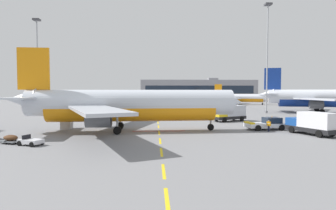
# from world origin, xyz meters

# --- Properties ---
(ground) EXTENTS (400.00, 400.00, 0.00)m
(ground) POSITION_xyz_m (40.00, 40.00, 0.00)
(ground) COLOR slate
(apron_paint_markings) EXTENTS (8.00, 95.43, 0.01)m
(apron_paint_markings) POSITION_xyz_m (18.00, 37.03, 0.00)
(apron_paint_markings) COLOR yellow
(apron_paint_markings) RESTS_ON ground
(airliner_foreground) EXTENTS (34.77, 34.60, 12.20)m
(airliner_foreground) POSITION_xyz_m (13.46, 21.85, 3.95)
(airliner_foreground) COLOR silver
(airliner_foreground) RESTS_ON ground
(pushback_tug) EXTENTS (6.25, 3.66, 2.08)m
(pushback_tug) POSITION_xyz_m (34.85, 22.82, 0.90)
(pushback_tug) COLOR silver
(pushback_tug) RESTS_ON ground
(airliner_mid_left) EXTENTS (35.64, 34.56, 12.74)m
(airliner_mid_left) POSITION_xyz_m (65.02, 56.12, 4.12)
(airliner_mid_left) COLOR silver
(airliner_mid_left) RESTS_ON ground
(airliner_far_center) EXTENTS (25.71, 24.62, 9.28)m
(airliner_far_center) POSITION_xyz_m (56.63, 106.34, 3.00)
(airliner_far_center) COLOR silver
(airliner_far_center) RESTS_ON ground
(catering_truck) EXTENTS (7.33, 5.28, 3.14)m
(catering_truck) POSITION_xyz_m (32.43, 35.26, 1.65)
(catering_truck) COLOR black
(catering_truck) RESTS_ON ground
(fuel_service_truck) EXTENTS (4.66, 7.40, 3.14)m
(fuel_service_truck) POSITION_xyz_m (38.98, 17.28, 1.65)
(fuel_service_truck) COLOR black
(fuel_service_truck) RESTS_ON ground
(ground_power_truck) EXTENTS (6.21, 6.99, 3.14)m
(ground_power_truck) POSITION_xyz_m (-0.06, 40.30, 1.65)
(ground_power_truck) COLOR black
(ground_power_truck) RESTS_ON ground
(baggage_train) EXTENTS (11.14, 6.23, 1.14)m
(baggage_train) POSITION_xyz_m (-0.48, 13.36, 0.53)
(baggage_train) COLOR silver
(baggage_train) RESTS_ON ground
(ground_crew_worker) EXTENTS (0.52, 0.57, 1.72)m
(ground_crew_worker) POSITION_xyz_m (34.27, 20.65, 0.98)
(ground_crew_worker) COLOR #191E38
(ground_crew_worker) RESTS_ON ground
(uld_cargo_container) EXTENTS (1.62, 1.56, 1.60)m
(uld_cargo_container) POSITION_xyz_m (3.54, 24.65, 0.80)
(uld_cargo_container) COLOR #B7BCC6
(uld_cargo_container) RESTS_ON ground
(apron_light_mast_near) EXTENTS (1.80, 1.80, 25.99)m
(apron_light_mast_near) POSITION_xyz_m (-15.13, 60.29, 16.08)
(apron_light_mast_near) COLOR slate
(apron_light_mast_near) RESTS_ON ground
(apron_light_mast_far) EXTENTS (1.80, 1.80, 29.67)m
(apron_light_mast_far) POSITION_xyz_m (48.06, 55.61, 18.07)
(apron_light_mast_far) COLOR slate
(apron_light_mast_far) RESTS_ON ground
(terminal_satellite) EXTENTS (69.42, 27.36, 14.35)m
(terminal_satellite) POSITION_xyz_m (44.08, 157.46, 6.39)
(terminal_satellite) COLOR gray
(terminal_satellite) RESTS_ON ground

